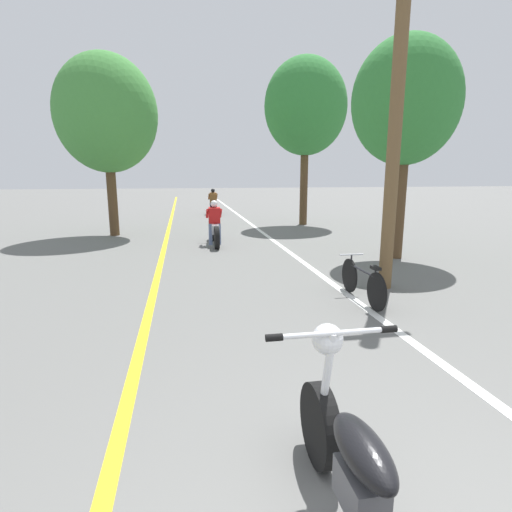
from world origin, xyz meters
name	(u,v)px	position (x,y,z in m)	size (l,w,h in m)	color
lane_stripe_center	(167,237)	(-1.70, 12.96, 0.00)	(0.14, 48.00, 0.01)	yellow
lane_stripe_edge	(265,234)	(1.72, 12.96, 0.00)	(0.14, 48.00, 0.01)	white
utility_pole	(395,127)	(2.60, 5.90, 2.92)	(1.10, 0.24, 5.67)	brown
roadside_tree_right_near	(406,103)	(4.22, 8.40, 3.78)	(2.61, 2.35, 5.32)	#513A23
roadside_tree_right_far	(306,107)	(3.88, 15.41, 4.74)	(3.34, 3.01, 6.69)	#513A23
roadside_tree_left	(106,114)	(-3.50, 13.67, 4.05)	(3.33, 3.00, 5.98)	#513A23
motorcycle_foreground	(357,471)	(-0.18, 1.01, 0.44)	(0.90, 1.99, 1.13)	black
motorcycle_rider_lead	(215,228)	(-0.20, 11.19, 0.51)	(0.50, 2.17, 1.34)	black
motorcycle_rider_far	(213,205)	(0.45, 20.40, 0.51)	(0.50, 2.09, 1.36)	black
bicycle_parked	(362,282)	(1.82, 5.22, 0.34)	(0.44, 1.66, 0.72)	black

